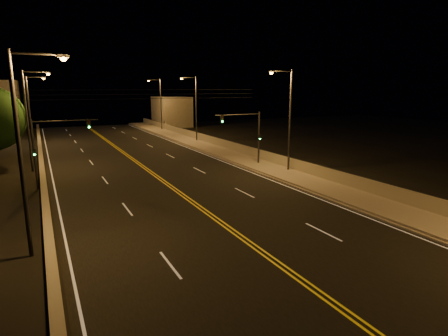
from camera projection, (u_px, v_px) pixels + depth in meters
name	position (u px, v px, depth m)	size (l,w,h in m)	color
road	(187.00, 199.00, 27.43)	(18.00, 120.00, 0.02)	black
sidewalk	(305.00, 181.00, 32.10)	(3.60, 120.00, 0.30)	gray
curb	(287.00, 184.00, 31.30)	(0.14, 120.00, 0.15)	gray
parapet_wall	(321.00, 172.00, 32.69)	(0.30, 120.00, 1.00)	gray
jersey_barrier	(46.00, 212.00, 23.26)	(0.45, 120.00, 0.77)	gray
distant_building_right	(171.00, 111.00, 79.82)	(6.00, 10.00, 6.16)	gray
parapet_rail	(321.00, 166.00, 32.57)	(0.06, 0.06, 120.00)	black
lane_markings	(188.00, 199.00, 27.36)	(17.32, 116.00, 0.00)	silver
streetlight_1	(288.00, 115.00, 34.68)	(2.55, 0.28, 9.60)	#2D2D33
streetlight_2	(194.00, 105.00, 54.84)	(2.55, 0.28, 9.60)	#2D2D33
streetlight_3	(160.00, 101.00, 70.12)	(2.55, 0.28, 9.60)	#2D2D33
streetlight_4	(25.00, 142.00, 17.10)	(2.55, 0.28, 9.60)	#2D2D33
streetlight_5	(30.00, 114.00, 35.53)	(2.55, 0.28, 9.60)	#2D2D33
streetlight_6	(31.00, 106.00, 52.25)	(2.55, 0.28, 9.60)	#2D2D33
traffic_signal_right	(250.00, 132.00, 38.01)	(5.11, 0.31, 5.58)	#2D2D33
traffic_signal_left	(48.00, 144.00, 29.87)	(5.11, 0.31, 5.58)	#2D2D33
overhead_wires	(149.00, 94.00, 34.20)	(22.00, 0.03, 0.83)	black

